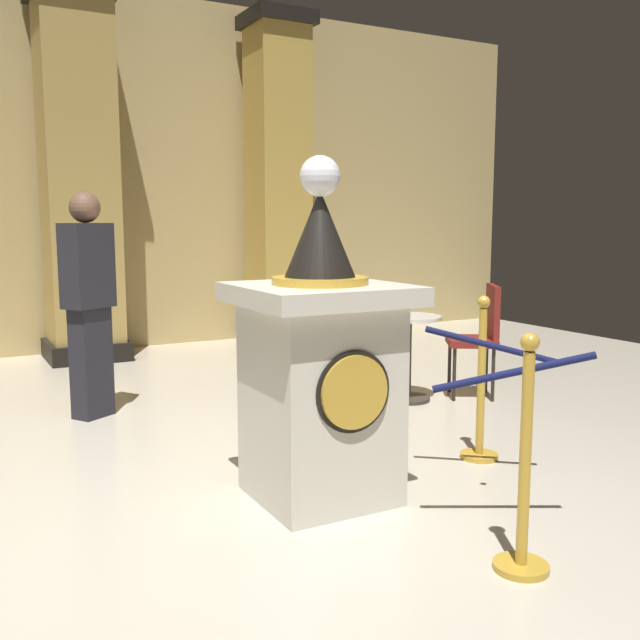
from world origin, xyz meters
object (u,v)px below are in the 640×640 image
at_px(cafe_chair_red, 481,331).
at_px(stanchion_far, 481,402).
at_px(pedestal_clock, 320,369).
at_px(cafe_table, 408,347).
at_px(stanchion_near, 524,489).
at_px(bystander_guest, 89,299).

bearing_deg(cafe_chair_red, stanchion_far, -130.77).
distance_m(pedestal_clock, cafe_table, 2.27).
height_order(pedestal_clock, stanchion_far, pedestal_clock).
distance_m(stanchion_near, cafe_chair_red, 3.13).
xyz_separation_m(pedestal_clock, cafe_chair_red, (2.27, 1.34, -0.14)).
bearing_deg(pedestal_clock, stanchion_far, 4.19).
relative_size(pedestal_clock, stanchion_near, 1.76).
height_order(cafe_table, cafe_chair_red, cafe_chair_red).
bearing_deg(pedestal_clock, cafe_chair_red, 30.48).
distance_m(pedestal_clock, bystander_guest, 2.39).
bearing_deg(cafe_chair_red, cafe_table, 162.86).
xyz_separation_m(stanchion_near, cafe_chair_red, (1.91, 2.48, 0.21)).
bearing_deg(stanchion_far, cafe_table, 72.17).
height_order(stanchion_far, bystander_guest, bystander_guest).
bearing_deg(bystander_guest, stanchion_far, -47.99).
xyz_separation_m(pedestal_clock, cafe_table, (1.66, 1.53, -0.26)).
xyz_separation_m(stanchion_near, bystander_guest, (-1.13, 3.40, 0.55)).
bearing_deg(stanchion_far, bystander_guest, 132.01).
relative_size(pedestal_clock, cafe_chair_red, 1.90).
height_order(stanchion_near, cafe_table, stanchion_near).
bearing_deg(bystander_guest, pedestal_clock, -71.36).
distance_m(bystander_guest, cafe_table, 2.57).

